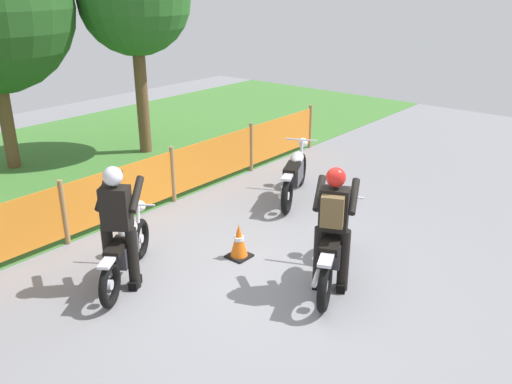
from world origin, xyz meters
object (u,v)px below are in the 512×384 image
object	(u,v)px
rider_third	(118,223)
motorcycle_third	(126,250)
motorcycle_lead	(334,247)
motorcycle_trailing	(295,174)
traffic_cone	(239,241)
rider_lead	(333,223)

from	to	relation	value
rider_third	motorcycle_third	bearing A→B (deg)	0.58
motorcycle_lead	rider_third	world-z (taller)	rider_third
motorcycle_trailing	motorcycle_third	distance (m)	3.83
motorcycle_lead	traffic_cone	xyz separation A→B (m)	(-0.33, 1.40, -0.23)
motorcycle_lead	rider_lead	xyz separation A→B (m)	(-0.21, -0.10, 0.46)
rider_lead	traffic_cone	distance (m)	1.65
rider_third	traffic_cone	bearing A→B (deg)	-56.82
motorcycle_lead	motorcycle_trailing	xyz separation A→B (m)	(2.07, 2.12, -0.01)
motorcycle_lead	rider_third	distance (m)	2.85
motorcycle_lead	traffic_cone	distance (m)	1.46
motorcycle_third	rider_third	size ratio (longest dim) A/B	0.96
rider_lead	motorcycle_trailing	bearing A→B (deg)	20.19
motorcycle_trailing	rider_lead	world-z (taller)	rider_lead
rider_third	traffic_cone	world-z (taller)	rider_third
motorcycle_third	rider_third	xyz separation A→B (m)	(-0.15, -0.10, 0.49)
motorcycle_third	rider_lead	xyz separation A→B (m)	(1.55, -2.27, 0.52)
motorcycle_third	motorcycle_lead	bearing A→B (deg)	-84.81
motorcycle_third	rider_third	bearing A→B (deg)	-179.42
motorcycle_trailing	rider_lead	bearing A→B (deg)	-160.96
motorcycle_trailing	rider_lead	distance (m)	3.21
motorcycle_lead	motorcycle_third	bearing A→B (deg)	105.06
motorcycle_lead	rider_third	size ratio (longest dim) A/B	1.18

